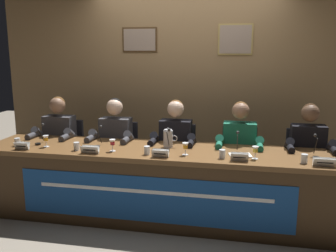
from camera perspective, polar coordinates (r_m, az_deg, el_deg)
ground_plane at (r=4.16m, az=0.00°, el=-13.71°), size 12.00×12.00×0.00m
wall_back_panelled at (r=5.04m, az=2.86°, el=6.23°), size 5.13×0.14×2.60m
conference_table at (r=3.85m, az=-0.39°, el=-7.41°), size 3.93×0.79×0.76m
chair_far_left at (r=4.97m, az=-15.34°, el=-4.52°), size 0.44×0.44×0.89m
panelist_far_left at (r=4.73m, az=-16.58°, el=-1.95°), size 0.51×0.48×1.22m
nameplate_far_left at (r=4.17m, az=-21.39°, el=-2.83°), size 0.15×0.06×0.08m
juice_glass_far_left at (r=4.18m, az=-18.14°, el=-1.90°), size 0.06×0.06×0.12m
water_cup_far_left at (r=4.34m, az=-21.98°, el=-2.33°), size 0.06×0.06×0.08m
microphone_far_left at (r=4.33m, az=-19.01°, el=-1.65°), size 0.06×0.17×0.22m
chair_left at (r=4.70m, az=-7.36°, el=-5.13°), size 0.44×0.44×0.89m
panelist_left at (r=4.44m, az=-8.26°, el=-2.44°), size 0.51×0.48×1.22m
nameplate_left at (r=3.82m, az=-11.83°, el=-3.54°), size 0.19×0.06×0.08m
juice_glass_left at (r=3.85m, az=-8.47°, el=-2.59°), size 0.06×0.06×0.12m
water_cup_left at (r=3.97m, az=-13.78°, el=-3.08°), size 0.06×0.06×0.08m
microphone_left at (r=4.06m, az=-10.58°, el=-2.07°), size 0.06×0.17×0.22m
chair_center at (r=4.53m, az=1.43°, el=-5.70°), size 0.44×0.44×0.89m
panelist_center at (r=4.26m, az=0.99°, el=-2.94°), size 0.51×0.48×1.22m
nameplate_center at (r=3.61m, az=-1.19°, el=-4.19°), size 0.16×0.06×0.08m
juice_glass_center at (r=3.68m, az=2.67°, el=-3.14°), size 0.06×0.06×0.12m
water_cup_center at (r=3.71m, az=-3.23°, el=-3.80°), size 0.06×0.06×0.08m
microphone_center at (r=3.85m, az=-0.12°, el=-2.63°), size 0.06×0.17×0.22m
chair_right at (r=4.47m, az=10.69°, el=-6.14°), size 0.44×0.44×0.89m
panelist_right at (r=4.20m, az=10.80°, el=-3.37°), size 0.51×0.48×1.22m
nameplate_right at (r=3.55m, az=10.85°, el=-4.67°), size 0.16×0.06×0.08m
juice_glass_right at (r=3.64m, az=13.18°, el=-3.62°), size 0.06×0.06×0.12m
water_cup_right at (r=3.61m, az=8.27°, el=-4.32°), size 0.06×0.06×0.08m
microphone_right at (r=3.77m, az=10.50°, el=-3.12°), size 0.06×0.17×0.22m
chair_far_right at (r=4.52m, az=19.97°, el=-6.43°), size 0.44×0.44×0.89m
panelist_far_right at (r=4.26m, az=20.62°, el=-3.71°), size 0.51×0.48×1.22m
nameplate_far_right at (r=3.61m, az=22.78°, el=-5.12°), size 0.20×0.06×0.08m
water_cup_far_right at (r=3.65m, az=20.07°, el=-4.77°), size 0.06×0.06×0.08m
microphone_far_right at (r=3.86m, az=21.61°, el=-3.43°), size 0.06×0.17×0.22m
water_pitcher_central at (r=3.96m, az=0.03°, el=-1.90°), size 0.15×0.10×0.21m
document_stack_right at (r=3.73m, az=10.95°, el=-4.40°), size 0.24×0.19×0.01m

